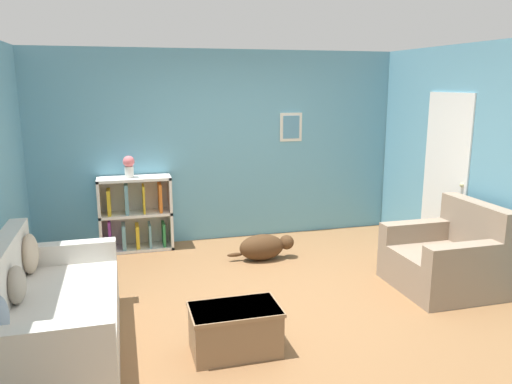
% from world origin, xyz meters
% --- Properties ---
extents(ground_plane, '(14.00, 14.00, 0.00)m').
position_xyz_m(ground_plane, '(0.00, 0.00, 0.00)').
color(ground_plane, brown).
extents(wall_back, '(5.60, 0.13, 2.60)m').
position_xyz_m(wall_back, '(0.00, 2.25, 1.30)').
color(wall_back, '#609EB7').
rests_on(wall_back, ground_plane).
extents(wall_right, '(0.16, 5.00, 2.60)m').
position_xyz_m(wall_right, '(2.55, 0.02, 1.29)').
color(wall_right, '#609EB7').
rests_on(wall_right, ground_plane).
extents(couch, '(0.95, 1.90, 0.91)m').
position_xyz_m(couch, '(-1.97, -0.47, 0.33)').
color(couch, beige).
rests_on(couch, ground_plane).
extents(bookshelf, '(0.93, 0.34, 0.97)m').
position_xyz_m(bookshelf, '(-1.20, 2.03, 0.47)').
color(bookshelf, silver).
rests_on(bookshelf, ground_plane).
extents(recliner_chair, '(0.97, 1.02, 0.92)m').
position_xyz_m(recliner_chair, '(1.97, -0.16, 0.32)').
color(recliner_chair, gray).
rests_on(recliner_chair, ground_plane).
extents(coffee_table, '(0.73, 0.45, 0.39)m').
position_xyz_m(coffee_table, '(-0.52, -0.85, 0.21)').
color(coffee_table, '#846647').
rests_on(coffee_table, ground_plane).
extents(dog, '(0.85, 0.29, 0.33)m').
position_xyz_m(dog, '(0.32, 1.18, 0.17)').
color(dog, '#472D19').
rests_on(dog, ground_plane).
extents(vase, '(0.15, 0.15, 0.28)m').
position_xyz_m(vase, '(-1.25, 2.01, 1.13)').
color(vase, silver).
rests_on(vase, bookshelf).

